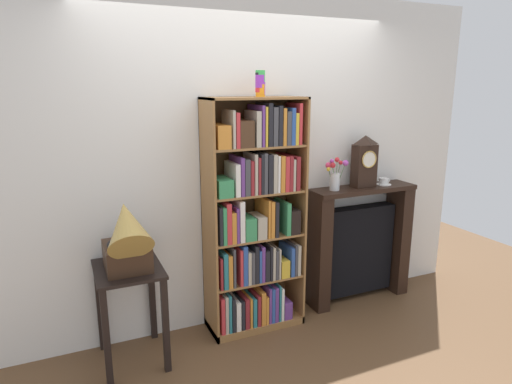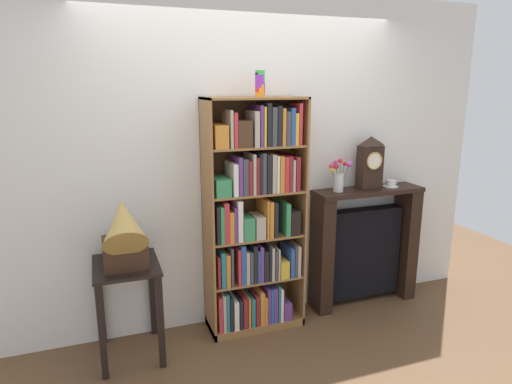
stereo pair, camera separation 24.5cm
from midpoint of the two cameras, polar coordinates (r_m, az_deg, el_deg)
The scene contains 10 objects.
ground_plane at distance 3.81m, azimuth -1.33°, elevation -17.55°, with size 7.35×6.40×0.02m, color brown.
wall_back at distance 3.64m, azimuth -3.01°, elevation 3.71°, with size 4.35×0.08×2.68m, color silver.
bookshelf at distance 3.53m, azimuth -2.25°, elevation -4.03°, with size 0.77×0.34×1.88m.
cup_stack at distance 3.36m, azimuth -1.61°, elevation 13.75°, with size 0.07×0.07×0.19m.
side_table_left at distance 3.37m, azimuth -18.00°, elevation -12.27°, with size 0.45×0.53×0.72m.
gramophone at distance 3.14m, azimuth -18.42°, elevation -5.57°, with size 0.30×0.54×0.58m.
fireplace_mantel at distance 4.20m, azimuth 11.38°, elevation -6.60°, with size 1.00×0.27×1.08m.
mantel_clock at distance 3.99m, azimuth 12.07°, elevation 3.86°, with size 0.20×0.13×0.46m.
flower_vase at distance 3.83m, azimuth 8.32°, elevation 2.06°, with size 0.16×0.15×0.30m.
teacup_with_saucer at distance 4.16m, azimuth 14.51°, elevation 1.28°, with size 0.14×0.14×0.06m.
Camera 1 is at (-1.37, -2.97, 1.96)m, focal length 31.12 mm.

